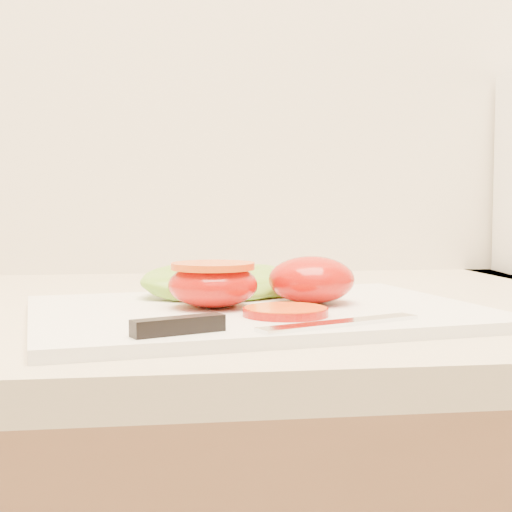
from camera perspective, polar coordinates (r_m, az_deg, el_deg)
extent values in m
cube|color=beige|center=(0.82, 14.65, -4.24)|extent=(3.92, 0.65, 0.03)
cube|color=white|center=(0.64, 0.12, -4.52)|extent=(0.44, 0.35, 0.01)
ellipsoid|color=red|center=(0.66, 4.45, -1.90)|extent=(0.08, 0.08, 0.04)
ellipsoid|color=red|center=(0.64, -3.46, -2.33)|extent=(0.08, 0.08, 0.04)
cylinder|color=red|center=(0.63, -3.47, -0.80)|extent=(0.07, 0.07, 0.01)
cylinder|color=orange|center=(0.59, 2.38, -4.45)|extent=(0.07, 0.07, 0.01)
ellipsoid|color=#7EC333|center=(0.71, -3.15, -2.10)|extent=(0.17, 0.13, 0.03)
ellipsoid|color=#7EC333|center=(0.73, 0.48, -2.03)|extent=(0.15, 0.15, 0.03)
cube|color=silver|center=(0.55, 6.76, -5.35)|extent=(0.14, 0.07, 0.00)
cube|color=black|center=(0.51, -6.23, -5.55)|extent=(0.07, 0.04, 0.01)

